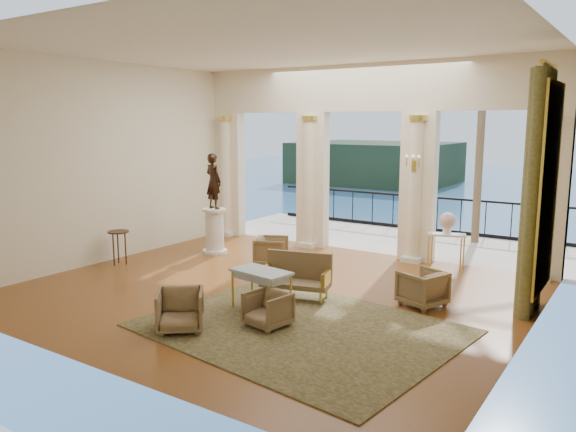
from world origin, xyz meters
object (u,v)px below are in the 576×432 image
Objects in this scene: game_table at (261,275)px; statue at (213,181)px; pedestal at (215,232)px; side_table at (118,236)px; armchair_d at (271,250)px; console_table at (447,239)px; armchair_a at (180,308)px; armchair_c at (422,286)px; settee at (297,276)px; armchair_b at (268,308)px.

statue is at bearing 149.47° from game_table.
statue is (0.00, 0.00, 1.23)m from pedestal.
armchair_d is at bearing 31.95° from side_table.
armchair_d is 0.83× the size of console_table.
statue reaches higher than game_table.
armchair_d reaches higher than armchair_a.
pedestal reaches higher than game_table.
armchair_c is at bearing 8.35° from side_table.
side_table is at bearing 167.74° from settee.
side_table is at bearing 178.91° from game_table.
armchair_a is at bearing 136.98° from statue.
console_table is at bearing -148.68° from armchair_c.
armchair_c is at bearing 46.64° from game_table.
console_table is (-0.49, 2.79, 0.28)m from armchair_c.
console_table reaches higher than game_table.
console_table is 7.26m from side_table.
armchair_a is 1.34m from armchair_b.
armchair_d is 2.35m from settee.
armchair_a reaches higher than armchair_c.
game_table is 4.56m from side_table.
statue is 1.75× the size of side_table.
armchair_c is 5.72m from pedestal.
console_table is (1.71, 4.52, 0.00)m from game_table.
statue reaches higher than console_table.
armchair_c is 2.81m from game_table.
side_table is at bearing 96.38° from armchair_d.
settee reaches higher than armchair_d.
armchair_d is 0.54× the size of settee.
pedestal is 1.44× the size of side_table.
armchair_b is at bearing -121.10° from console_table.
settee is at bearing 2.42° from side_table.
side_table is at bearing -166.93° from console_table.
pedestal reaches higher than side_table.
pedestal is at bearing 149.47° from game_table.
armchair_d is (-1.12, 4.00, 0.00)m from armchair_a.
armchair_d is 3.03m from game_table.
console_table is at bearing -149.25° from statue.
armchair_d reaches higher than armchair_c.
settee is 0.98m from game_table.
armchair_a reaches higher than game_table.
side_table reaches higher than armchair_d.
game_table is 1.27× the size of console_table.
pedestal reaches higher than armchair_d.
armchair_d is 3.43m from side_table.
game_table is at bearing -9.46° from side_table.
armchair_b is 2.83m from armchair_c.
game_table is at bearing -38.90° from pedestal.
armchair_d is 1.85m from pedestal.
armchair_a is 0.65× the size of pedestal.
armchair_c is at bearing -10.45° from pedestal.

